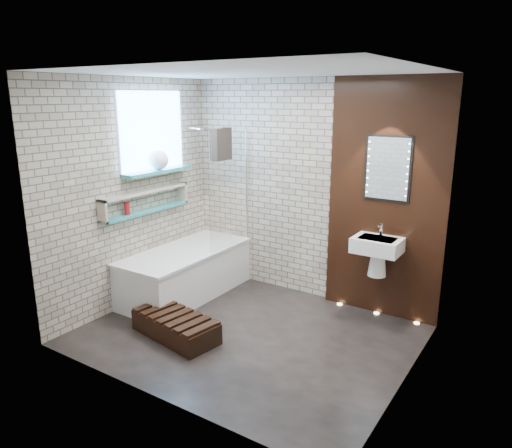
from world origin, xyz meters
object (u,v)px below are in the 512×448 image
Objects in this scene: bathtub at (186,272)px; bath_screen at (229,190)px; washbasin at (377,250)px; led_mirror at (388,169)px; walnut_step at (176,327)px.

bathtub is 1.14m from bath_screen.
bathtub is 1.24× the size of bath_screen.
washbasin is at bearing 5.78° from bath_screen.
bathtub is 3.00× the size of washbasin.
washbasin is (2.17, 0.62, 0.50)m from bathtub.
washbasin is at bearing -90.00° from led_mirror.
washbasin is at bearing 44.28° from walnut_step.
walnut_step is at bearing -132.87° from led_mirror.
led_mirror is (1.82, 0.34, 0.37)m from bath_screen.
bath_screen is (0.35, 0.44, 0.99)m from bathtub.
bathtub reaches higher than walnut_step.
led_mirror reaches higher than bathtub.
walnut_step is at bearing -135.72° from washbasin.
bathtub is at bearing -160.22° from led_mirror.
bathtub is 2.32m from washbasin.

